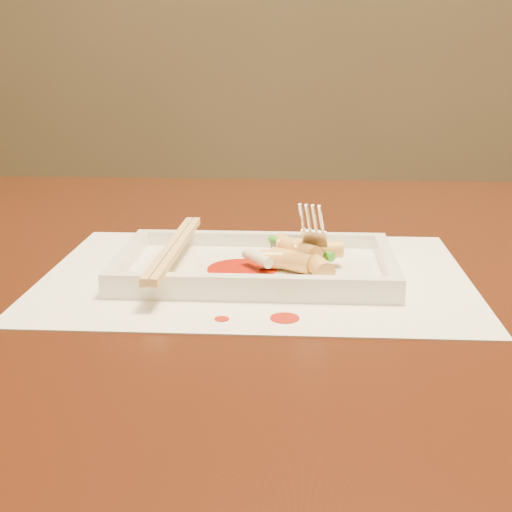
# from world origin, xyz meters

# --- Properties ---
(table) EXTENTS (1.40, 0.90, 0.75)m
(table) POSITION_xyz_m (0.00, 0.00, 0.65)
(table) COLOR black
(table) RESTS_ON ground
(placemat) EXTENTS (0.40, 0.30, 0.00)m
(placemat) POSITION_xyz_m (-0.08, -0.07, 0.75)
(placemat) COLOR white
(placemat) RESTS_ON table
(sauce_splatter_a) EXTENTS (0.02, 0.02, 0.00)m
(sauce_splatter_a) POSITION_xyz_m (-0.05, -0.19, 0.75)
(sauce_splatter_a) COLOR #AB1405
(sauce_splatter_a) RESTS_ON placemat
(sauce_splatter_b) EXTENTS (0.01, 0.01, 0.00)m
(sauce_splatter_b) POSITION_xyz_m (-0.10, -0.19, 0.75)
(sauce_splatter_b) COLOR #AB1405
(sauce_splatter_b) RESTS_ON placemat
(plate_base) EXTENTS (0.26, 0.16, 0.01)m
(plate_base) POSITION_xyz_m (-0.08, -0.07, 0.76)
(plate_base) COLOR white
(plate_base) RESTS_ON placemat
(plate_rim_far) EXTENTS (0.26, 0.01, 0.01)m
(plate_rim_far) POSITION_xyz_m (-0.08, 0.00, 0.77)
(plate_rim_far) COLOR white
(plate_rim_far) RESTS_ON plate_base
(plate_rim_near) EXTENTS (0.26, 0.01, 0.01)m
(plate_rim_near) POSITION_xyz_m (-0.08, -0.15, 0.77)
(plate_rim_near) COLOR white
(plate_rim_near) RESTS_ON plate_base
(plate_rim_left) EXTENTS (0.01, 0.14, 0.01)m
(plate_rim_left) POSITION_xyz_m (-0.21, -0.07, 0.77)
(plate_rim_left) COLOR white
(plate_rim_left) RESTS_ON plate_base
(plate_rim_right) EXTENTS (0.01, 0.14, 0.01)m
(plate_rim_right) POSITION_xyz_m (0.04, -0.07, 0.77)
(plate_rim_right) COLOR white
(plate_rim_right) RESTS_ON plate_base
(veg_piece) EXTENTS (0.05, 0.04, 0.01)m
(veg_piece) POSITION_xyz_m (-0.05, -0.03, 0.77)
(veg_piece) COLOR black
(veg_piece) RESTS_ON plate_base
(scallion_white) EXTENTS (0.03, 0.04, 0.01)m
(scallion_white) POSITION_xyz_m (-0.08, -0.09, 0.77)
(scallion_white) COLOR #EAEACC
(scallion_white) RESTS_ON plate_base
(scallion_green) EXTENTS (0.07, 0.07, 0.01)m
(scallion_green) POSITION_xyz_m (-0.04, -0.05, 0.77)
(scallion_green) COLOR #2A9618
(scallion_green) RESTS_ON plate_base
(chopstick_a) EXTENTS (0.01, 0.22, 0.01)m
(chopstick_a) POSITION_xyz_m (-0.16, -0.07, 0.78)
(chopstick_a) COLOR #DDAF6E
(chopstick_a) RESTS_ON plate_rim_near
(chopstick_b) EXTENTS (0.01, 0.22, 0.01)m
(chopstick_b) POSITION_xyz_m (-0.16, -0.07, 0.78)
(chopstick_b) COLOR #DDAF6E
(chopstick_b) RESTS_ON plate_rim_near
(fork) EXTENTS (0.09, 0.10, 0.14)m
(fork) POSITION_xyz_m (-0.01, -0.05, 0.83)
(fork) COLOR silver
(fork) RESTS_ON plate_base
(sauce_blob_0) EXTENTS (0.07, 0.07, 0.00)m
(sauce_blob_0) POSITION_xyz_m (-0.10, -0.08, 0.76)
(sauce_blob_0) COLOR #AB1405
(sauce_blob_0) RESTS_ON plate_base
(rice_cake_0) EXTENTS (0.04, 0.02, 0.02)m
(rice_cake_0) POSITION_xyz_m (-0.04, -0.04, 0.77)
(rice_cake_0) COLOR #FCCF75
(rice_cake_0) RESTS_ON plate_base
(rice_cake_1) EXTENTS (0.03, 0.05, 0.02)m
(rice_cake_1) POSITION_xyz_m (-0.05, -0.04, 0.77)
(rice_cake_1) COLOR #FCCF75
(rice_cake_1) RESTS_ON plate_base
(rice_cake_2) EXTENTS (0.05, 0.03, 0.02)m
(rice_cake_2) POSITION_xyz_m (-0.03, -0.07, 0.78)
(rice_cake_2) COLOR #FCCF75
(rice_cake_2) RESTS_ON plate_base
(rice_cake_3) EXTENTS (0.05, 0.04, 0.02)m
(rice_cake_3) POSITION_xyz_m (-0.05, -0.09, 0.77)
(rice_cake_3) COLOR #FCCF75
(rice_cake_3) RESTS_ON plate_base
(rice_cake_4) EXTENTS (0.04, 0.02, 0.02)m
(rice_cake_4) POSITION_xyz_m (-0.06, -0.08, 0.77)
(rice_cake_4) COLOR #FCCF75
(rice_cake_4) RESTS_ON plate_base
(rice_cake_5) EXTENTS (0.04, 0.05, 0.02)m
(rice_cake_5) POSITION_xyz_m (-0.04, -0.07, 0.78)
(rice_cake_5) COLOR #FCCF75
(rice_cake_5) RESTS_ON plate_base
(rice_cake_6) EXTENTS (0.05, 0.02, 0.02)m
(rice_cake_6) POSITION_xyz_m (-0.04, -0.04, 0.77)
(rice_cake_6) COLOR #FCCF75
(rice_cake_6) RESTS_ON plate_base
(rice_cake_7) EXTENTS (0.03, 0.04, 0.02)m
(rice_cake_7) POSITION_xyz_m (-0.02, -0.10, 0.77)
(rice_cake_7) COLOR #FCCF75
(rice_cake_7) RESTS_ON plate_base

